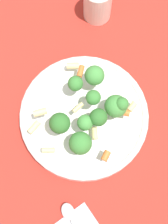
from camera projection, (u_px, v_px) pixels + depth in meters
name	position (u px, v px, depth m)	size (l,w,h in m)	color
ground_plane	(84.00, 119.00, 0.70)	(3.00, 3.00, 0.00)	#B72D23
bowl	(84.00, 116.00, 0.68)	(0.28, 0.28, 0.04)	white
pasta_salad	(90.00, 111.00, 0.62)	(0.21, 0.21, 0.08)	#8CB766
cup	(98.00, 2.00, 0.73)	(0.07, 0.07, 0.09)	silver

